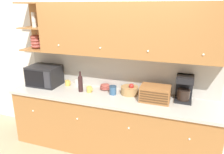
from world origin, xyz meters
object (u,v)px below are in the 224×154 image
at_px(mug_patterned_third, 78,83).
at_px(mug_blue_second, 89,89).
at_px(storage_canister, 113,90).
at_px(bread_box, 155,94).
at_px(microwave, 45,76).
at_px(mug, 68,83).
at_px(bowl_stack_on_counter, 105,87).
at_px(fruit_basket, 130,90).
at_px(coffee_maker, 184,88).
at_px(wine_bottle, 80,83).

distance_m(mug_patterned_third, mug_blue_second, 0.36).
bearing_deg(storage_canister, bread_box, -3.49).
height_order(microwave, bread_box, microwave).
height_order(mug, bowl_stack_on_counter, bowl_stack_on_counter).
relative_size(fruit_basket, coffee_maker, 0.72).
xyz_separation_m(bowl_stack_on_counter, storage_canister, (0.18, -0.15, 0.02)).
distance_m(mug_patterned_third, fruit_basket, 0.91).
distance_m(mug_patterned_third, storage_canister, 0.69).
relative_size(storage_canister, fruit_basket, 0.51).
height_order(bread_box, coffee_maker, coffee_maker).
relative_size(mug, bread_box, 0.23).
bearing_deg(storage_canister, wine_bottle, -174.39).
bearing_deg(bread_box, fruit_basket, 161.58).
bearing_deg(storage_canister, mug_blue_second, -173.55).
xyz_separation_m(microwave, mug_blue_second, (0.85, -0.06, -0.12)).
bearing_deg(fruit_basket, coffee_maker, 2.17).
bearing_deg(bowl_stack_on_counter, microwave, -172.63).
distance_m(mug_blue_second, bread_box, 1.01).
bearing_deg(mug, microwave, -165.92).
xyz_separation_m(microwave, bowl_stack_on_counter, (1.04, 0.13, -0.12)).
distance_m(fruit_basket, bread_box, 0.43).
height_order(storage_canister, coffee_maker, coffee_maker).
relative_size(mug_blue_second, storage_canister, 0.71).
bearing_deg(mug_blue_second, wine_bottle, -176.56).
bearing_deg(storage_canister, fruit_basket, 22.02).
relative_size(mug_patterned_third, bread_box, 0.25).
height_order(mug_patterned_third, mug_blue_second, mug_patterned_third).
height_order(wine_bottle, coffee_maker, coffee_maker).
relative_size(microwave, fruit_basket, 1.93).
xyz_separation_m(mug, mug_blue_second, (0.47, -0.15, 0.00)).
relative_size(mug_patterned_third, wine_bottle, 0.32).
xyz_separation_m(wine_bottle, coffee_maker, (1.53, 0.18, 0.04)).
distance_m(microwave, bowl_stack_on_counter, 1.05).
xyz_separation_m(microwave, bread_box, (1.86, -0.06, -0.06)).
height_order(fruit_basket, coffee_maker, coffee_maker).
bearing_deg(mug, fruit_basket, -0.88).
xyz_separation_m(mug_patterned_third, storage_canister, (0.67, -0.15, 0.02)).
relative_size(microwave, wine_bottle, 1.59).
relative_size(microwave, coffee_maker, 1.39).
height_order(microwave, mug, microwave).
bearing_deg(fruit_basket, mug_patterned_third, 176.70).
bearing_deg(coffee_maker, mug, -179.60).
distance_m(mug_blue_second, storage_canister, 0.38).
bearing_deg(microwave, mug, 14.08).
distance_m(mug_patterned_third, coffee_maker, 1.69).
bearing_deg(fruit_basket, storage_canister, -157.98).
bearing_deg(wine_bottle, microwave, 174.51).
bearing_deg(wine_bottle, coffee_maker, 6.54).
relative_size(bowl_stack_on_counter, bread_box, 0.42).
height_order(mug, wine_bottle, wine_bottle).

